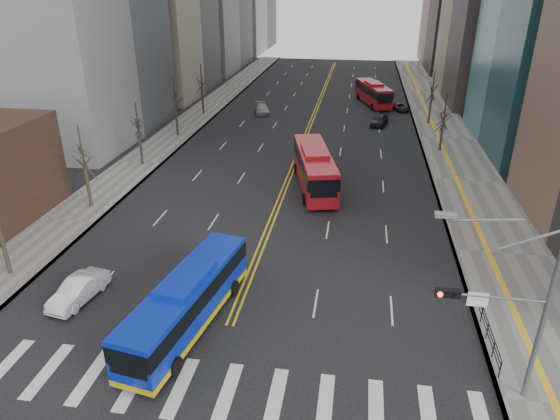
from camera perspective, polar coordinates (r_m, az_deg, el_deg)
ground at (r=26.07m, az=-8.70°, el=-19.67°), size 220.00×220.00×0.00m
sidewalk_right at (r=65.95m, az=18.51°, el=7.75°), size 7.00×130.00×0.15m
sidewalk_left at (r=69.01m, az=-10.85°, el=9.32°), size 5.00×130.00×0.15m
crosswalk at (r=26.07m, az=-8.70°, el=-19.66°), size 26.70×4.00×0.01m
centerline at (r=75.00m, az=3.94°, el=10.90°), size 0.55×100.00×0.01m
signal_mast at (r=24.66m, az=24.85°, el=-10.44°), size 5.37×0.37×9.39m
pedestrian_railing at (r=30.20m, az=22.66°, el=-12.41°), size 0.06×6.06×1.02m
street_trees at (r=55.43m, az=-5.57°, el=10.96°), size 35.20×47.20×7.60m
blue_bus at (r=28.94m, az=-10.56°, el=-10.12°), size 4.31×11.75×3.36m
red_bus_near at (r=47.24m, az=3.96°, el=5.00°), size 5.44×12.31×3.78m
red_bus_far at (r=81.63m, az=10.62°, el=13.10°), size 5.85×11.30×3.51m
car_white at (r=33.54m, az=-22.05°, el=-8.48°), size 2.26×4.63×1.46m
car_dark_mid at (r=69.90m, az=11.29°, el=10.08°), size 2.90×4.82×1.54m
car_silver at (r=75.01m, az=-2.11°, el=11.47°), size 3.13×5.05×1.37m
car_dark_far at (r=78.72m, az=13.52°, el=11.36°), size 3.15×4.35×1.10m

